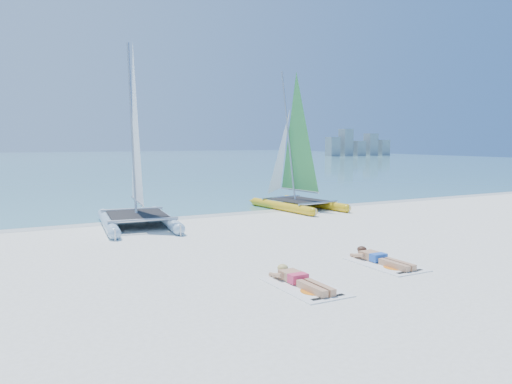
% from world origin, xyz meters
% --- Properties ---
extents(ground, '(140.00, 140.00, 0.00)m').
position_xyz_m(ground, '(0.00, 0.00, 0.00)').
color(ground, white).
rests_on(ground, ground).
extents(sea, '(140.00, 115.00, 0.01)m').
position_xyz_m(sea, '(0.00, 63.00, 0.01)').
color(sea, '#6CADB4').
rests_on(sea, ground).
extents(wet_sand_strip, '(140.00, 1.40, 0.01)m').
position_xyz_m(wet_sand_strip, '(0.00, 5.50, 0.00)').
color(wet_sand_strip, silver).
rests_on(wet_sand_strip, ground).
extents(distant_skyline, '(14.00, 2.00, 5.00)m').
position_xyz_m(distant_skyline, '(53.71, 62.00, 1.94)').
color(distant_skyline, gray).
rests_on(distant_skyline, ground).
extents(catamaran_blue, '(2.75, 4.87, 6.34)m').
position_xyz_m(catamaran_blue, '(-3.31, 4.23, 1.89)').
color(catamaran_blue, '#B2DAEA').
rests_on(catamaran_blue, ground).
extents(catamaran_yellow, '(2.51, 4.72, 5.90)m').
position_xyz_m(catamaran_yellow, '(3.60, 5.61, 1.86)').
color(catamaran_yellow, yellow).
rests_on(catamaran_yellow, ground).
extents(towel_a, '(1.00, 1.85, 0.02)m').
position_xyz_m(towel_a, '(-2.31, -4.22, 0.01)').
color(towel_a, white).
rests_on(towel_a, ground).
extents(sunbather_a, '(0.37, 1.73, 0.26)m').
position_xyz_m(sunbather_a, '(-2.31, -4.03, 0.12)').
color(sunbather_a, tan).
rests_on(sunbather_a, towel_a).
extents(towel_b, '(1.00, 1.85, 0.02)m').
position_xyz_m(towel_b, '(0.28, -3.62, 0.01)').
color(towel_b, white).
rests_on(towel_b, ground).
extents(sunbather_b, '(0.37, 1.73, 0.26)m').
position_xyz_m(sunbather_b, '(0.28, -3.42, 0.12)').
color(sunbather_b, tan).
rests_on(sunbather_b, towel_b).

